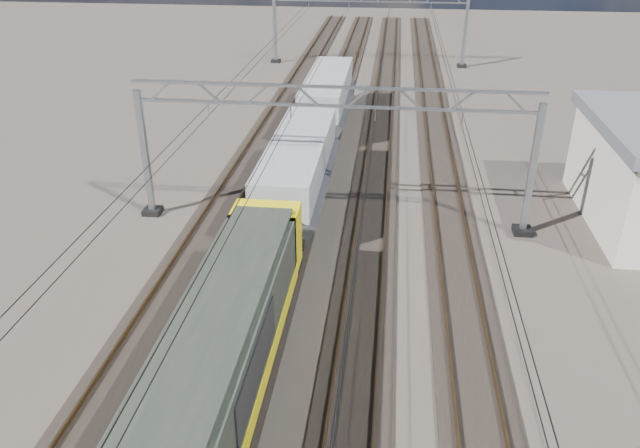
# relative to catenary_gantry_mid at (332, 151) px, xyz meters

# --- Properties ---
(ground) EXTENTS (160.00, 160.00, 0.00)m
(ground) POSITION_rel_catenary_gantry_mid_xyz_m (-0.00, -4.00, -3.91)
(ground) COLOR black
(ground) RESTS_ON ground
(track_outer_west) EXTENTS (2.60, 140.00, 0.30)m
(track_outer_west) POSITION_rel_catenary_gantry_mid_xyz_m (-6.00, -4.00, -3.83)
(track_outer_west) COLOR black
(track_outer_west) RESTS_ON ground
(track_loco) EXTENTS (2.60, 140.00, 0.30)m
(track_loco) POSITION_rel_catenary_gantry_mid_xyz_m (-2.00, -4.00, -3.83)
(track_loco) COLOR black
(track_loco) RESTS_ON ground
(track_inner_east) EXTENTS (2.60, 140.00, 0.30)m
(track_inner_east) POSITION_rel_catenary_gantry_mid_xyz_m (2.00, -4.00, -3.83)
(track_inner_east) COLOR black
(track_inner_east) RESTS_ON ground
(track_outer_east) EXTENTS (2.60, 140.00, 0.30)m
(track_outer_east) POSITION_rel_catenary_gantry_mid_xyz_m (6.00, -4.00, -3.83)
(track_outer_east) COLOR black
(track_outer_east) RESTS_ON ground
(catenary_gantry_mid) EXTENTS (19.90, 0.90, 7.11)m
(catenary_gantry_mid) POSITION_rel_catenary_gantry_mid_xyz_m (0.00, 0.00, 0.00)
(catenary_gantry_mid) COLOR gray
(catenary_gantry_mid) RESTS_ON ground
(catenary_gantry_far) EXTENTS (19.90, 0.90, 7.11)m
(catenary_gantry_far) POSITION_rel_catenary_gantry_mid_xyz_m (0.00, 36.00, 0.00)
(catenary_gantry_far) COLOR gray
(catenary_gantry_far) RESTS_ON ground
(overhead_wires) EXTENTS (12.03, 140.00, 0.53)m
(overhead_wires) POSITION_rel_catenary_gantry_mid_xyz_m (-0.00, 4.00, 1.84)
(overhead_wires) COLOR black
(overhead_wires) RESTS_ON ground
(locomotive) EXTENTS (2.76, 21.10, 3.62)m
(locomotive) POSITION_rel_catenary_gantry_mid_xyz_m (-2.00, -15.75, -1.58)
(locomotive) COLOR black
(locomotive) RESTS_ON ground
(hopper_wagon_lead) EXTENTS (3.38, 13.00, 3.25)m
(hopper_wagon_lead) POSITION_rel_catenary_gantry_mid_xyz_m (-2.00, 1.95, -1.67)
(hopper_wagon_lead) COLOR black
(hopper_wagon_lead) RESTS_ON ground
(hopper_wagon_mid) EXTENTS (3.38, 13.00, 3.25)m
(hopper_wagon_mid) POSITION_rel_catenary_gantry_mid_xyz_m (-2.00, 16.15, -1.67)
(hopper_wagon_mid) COLOR black
(hopper_wagon_mid) RESTS_ON ground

